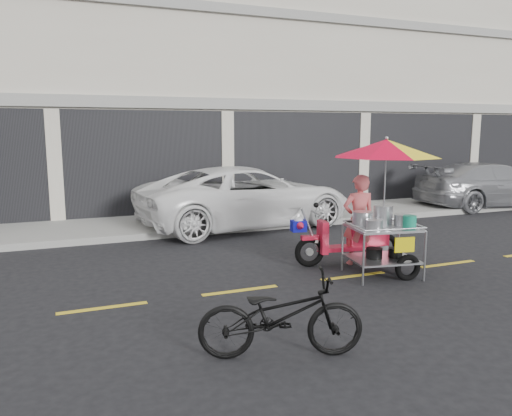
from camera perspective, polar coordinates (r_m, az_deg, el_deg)
name	(u,v)px	position (r m, az deg, el deg)	size (l,w,h in m)	color
ground	(353,276)	(8.52, 11.03, -7.66)	(90.00, 90.00, 0.00)	black
sidewalk	(240,217)	(13.32, -1.88, -1.09)	(45.00, 3.00, 0.15)	gray
shophouse_block	(264,79)	(18.96, 0.86, 14.56)	(36.00, 8.11, 10.40)	beige
centerline	(353,276)	(8.52, 11.04, -7.63)	(42.00, 0.10, 0.01)	gold
white_pickup	(247,196)	(12.41, -1.08, 1.32)	(2.50, 5.41, 1.50)	white
silver_pickup	(490,185)	(17.03, 25.13, 2.40)	(1.96, 4.81, 1.40)	#9E9FA4
near_bicycle	(281,315)	(5.43, 2.86, -12.17)	(0.62, 1.77, 0.93)	black
food_vendor_rig	(374,187)	(8.65, 13.38, 2.34)	(2.29, 2.10, 2.31)	black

